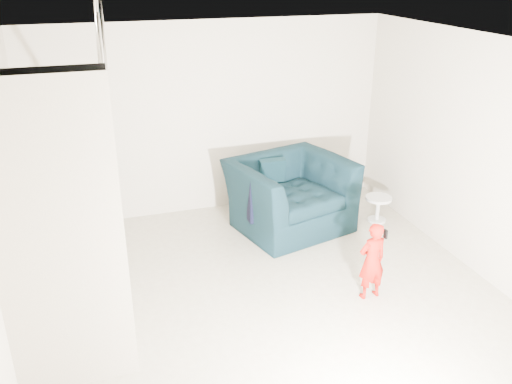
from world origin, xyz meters
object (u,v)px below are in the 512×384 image
(armchair, at_px, (290,195))
(side_table, at_px, (378,205))
(toddler, at_px, (372,261))
(staircase, at_px, (67,235))

(armchair, bearing_deg, side_table, -24.46)
(armchair, xyz_separation_m, toddler, (0.22, -1.86, -0.03))
(staircase, bearing_deg, toddler, -11.46)
(toddler, bearing_deg, armchair, -88.69)
(armchair, bearing_deg, toddler, -97.65)
(armchair, height_order, staircase, staircase)
(toddler, relative_size, staircase, 0.25)
(side_table, height_order, staircase, staircase)
(staircase, bearing_deg, side_table, 14.06)
(armchair, distance_m, side_table, 1.29)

